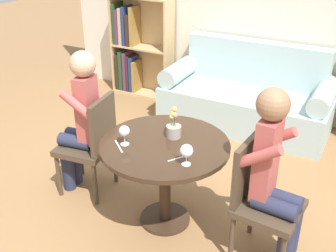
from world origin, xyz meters
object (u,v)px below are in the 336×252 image
Objects in this scene: wine_glass_right at (187,151)px; wine_glass_left at (124,132)px; couch at (246,99)px; person_right at (275,176)px; chair_right at (260,196)px; bookshelf_left at (136,48)px; flower_vase at (174,129)px; chair_left at (92,141)px; person_left at (81,120)px.

wine_glass_left is at bearing 176.11° from wine_glass_right.
couch is 2.17m from person_right.
couch reaches higher than chair_right.
bookshelf_left reaches higher than flower_vase.
chair_left is at bearing 91.14° from person_right.
person_left is 8.48× the size of wine_glass_right.
person_left reaches higher than wine_glass_left.
flower_vase is at bearing 129.73° from wine_glass_right.
wine_glass_right is (0.26, -2.14, 0.51)m from couch.
chair_left is 0.63m from wine_glass_left.
couch is at bearing 90.35° from flower_vase.
wine_glass_right is 0.40m from flower_vase.
bookshelf_left is 1.00× the size of person_left.
flower_vase is at bearing 85.04° from person_right.
wine_glass_left is (-0.99, -0.14, 0.32)m from chair_right.
person_right is (2.46, -2.23, 0.09)m from bookshelf_left.
person_right is (0.08, -0.01, 0.20)m from chair_right.
chair_left is 3.71× the size of flower_vase.
flower_vase is at bearing -89.65° from couch.
person_left reaches higher than chair_right.
couch is 7.73× the size of flower_vase.
wine_glass_right is at bearing -82.98° from couch.
person_right is (0.82, -1.97, 0.39)m from couch.
wine_glass_left is (-0.25, -2.10, 0.51)m from couch.
chair_left is 1.58m from person_right.
chair_left is at bearing -176.65° from flower_vase.
bookshelf_left reaches higher than wine_glass_left.
bookshelf_left is at bearing 128.13° from flower_vase.
person_left is 0.99× the size of person_right.
person_right is at bearing 79.47° from chair_left.
chair_left is 1.08m from wine_glass_right.
chair_left is at bearing -111.48° from couch.
person_right is 8.56× the size of wine_glass_right.
chair_right is at bearing 86.85° from person_right.
wine_glass_right is at bearing 115.16° from chair_right.
flower_vase is (0.01, -1.84, 0.47)m from couch.
person_left reaches higher than wine_glass_right.
couch is 1.45× the size of bookshelf_left.
person_right is 0.60m from wine_glass_right.
bookshelf_left is at bearing -166.61° from person_left.
bookshelf_left is 1.43× the size of chair_right.
person_left is at bearing 92.23° from chair_right.
chair_left and chair_right have the same top height.
person_right is 1.09m from wine_glass_left.
bookshelf_left reaches higher than person_left.
chair_left is 0.21m from person_left.
couch is 2.10m from chair_right.
bookshelf_left is 2.67m from flower_vase.
chair_right is 0.79m from flower_vase.
couch is 1.45× the size of person_right.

